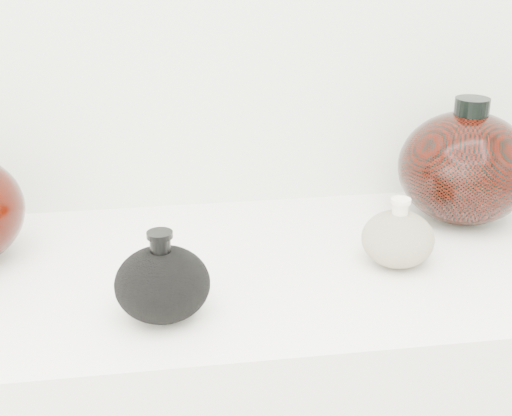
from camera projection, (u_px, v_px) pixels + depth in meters
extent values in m
cube|color=silver|center=(222.00, 275.00, 1.07)|extent=(1.20, 0.50, 0.03)
ellipsoid|color=black|center=(162.00, 284.00, 0.91)|extent=(0.14, 0.14, 0.10)
cylinder|color=black|center=(160.00, 245.00, 0.89)|extent=(0.03, 0.03, 0.03)
cylinder|color=black|center=(160.00, 235.00, 0.88)|extent=(0.04, 0.04, 0.01)
ellipsoid|color=beige|center=(398.00, 239.00, 1.05)|extent=(0.14, 0.14, 0.08)
cylinder|color=beige|center=(400.00, 209.00, 1.03)|extent=(0.03, 0.03, 0.03)
cylinder|color=beige|center=(401.00, 201.00, 1.03)|extent=(0.04, 0.04, 0.01)
ellipsoid|color=black|center=(465.00, 168.00, 1.19)|extent=(0.29, 0.29, 0.19)
cylinder|color=black|center=(472.00, 109.00, 1.15)|extent=(0.07, 0.07, 0.04)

